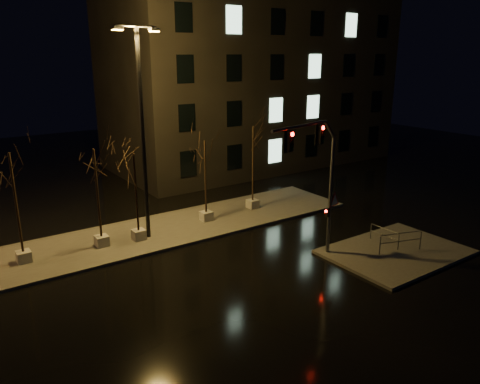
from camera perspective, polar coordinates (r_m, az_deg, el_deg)
ground at (r=22.93m, az=-0.42°, el=-8.89°), size 90.00×90.00×0.00m
median at (r=27.67m, az=-7.48°, el=-4.27°), size 22.00×5.00×0.15m
sidewalk_corner at (r=25.46m, az=18.43°, el=-6.92°), size 7.00×5.00×0.15m
building at (r=43.54m, az=1.44°, el=13.50°), size 25.00×12.00×15.00m
tree_0 at (r=23.88m, az=-25.99°, el=1.55°), size 1.80×1.80×5.54m
tree_1 at (r=24.51m, az=-17.20°, el=2.42°), size 1.80×1.80×5.30m
tree_2 at (r=24.95m, az=-12.71°, el=2.26°), size 1.80×1.80×4.89m
tree_3 at (r=27.33m, az=-4.29°, el=4.05°), size 1.80×1.80×5.00m
tree_4 at (r=29.49m, az=1.60°, el=5.78°), size 1.80×1.80×5.50m
traffic_signal_mast at (r=22.08m, az=9.69°, el=2.59°), size 5.45×1.30×6.80m
streetlight_main at (r=24.73m, az=-11.88°, el=8.44°), size 2.73×0.97×11.01m
guard_rail_a at (r=25.06m, az=19.03°, el=-5.49°), size 2.31×0.81×1.05m
guard_rail_b at (r=25.85m, az=17.20°, el=-4.91°), size 0.06×1.85×0.88m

